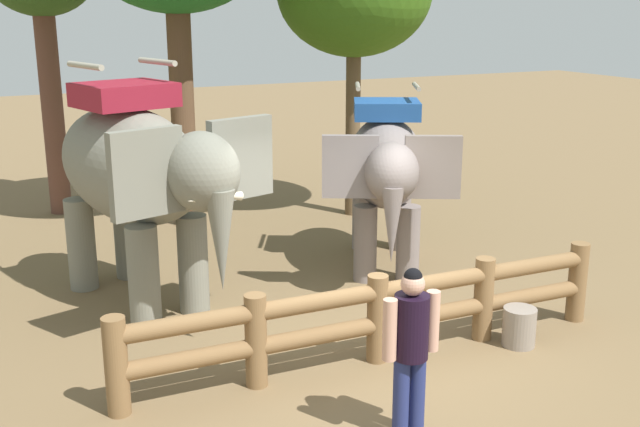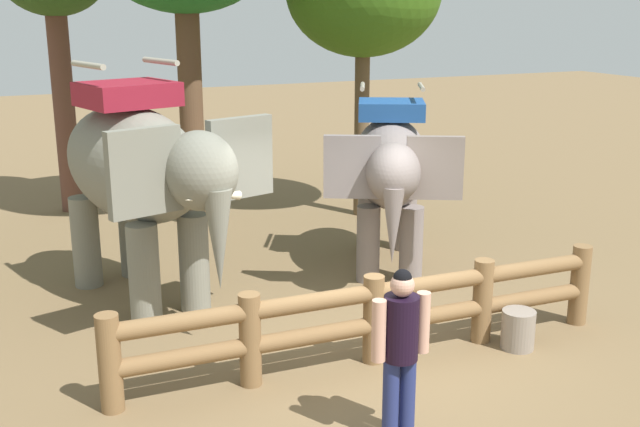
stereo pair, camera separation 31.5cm
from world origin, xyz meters
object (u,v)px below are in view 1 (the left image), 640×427
(log_fence, at_px, (377,312))
(elephant_center, at_px, (386,168))
(elephant_near_left, at_px, (139,173))
(tourist_woman_in_black, at_px, (411,341))
(feed_bucket, at_px, (519,327))

(log_fence, height_order, elephant_center, elephant_center)
(elephant_near_left, xyz_separation_m, tourist_woman_in_black, (1.49, -4.42, -0.87))
(elephant_near_left, bearing_deg, log_fence, -55.19)
(tourist_woman_in_black, bearing_deg, log_fence, 71.27)
(log_fence, relative_size, tourist_woman_in_black, 3.61)
(tourist_woman_in_black, height_order, feed_bucket, tourist_woman_in_black)
(log_fence, distance_m, elephant_near_left, 3.74)
(tourist_woman_in_black, relative_size, feed_bucket, 3.56)
(elephant_near_left, xyz_separation_m, feed_bucket, (3.78, -3.27, -1.62))
(log_fence, distance_m, elephant_center, 3.43)
(elephant_center, height_order, feed_bucket, elephant_center)
(elephant_near_left, bearing_deg, feed_bucket, -40.92)
(elephant_near_left, xyz_separation_m, elephant_center, (3.73, -0.10, -0.26))
(elephant_center, distance_m, tourist_woman_in_black, 4.90)
(elephant_near_left, relative_size, elephant_center, 1.18)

